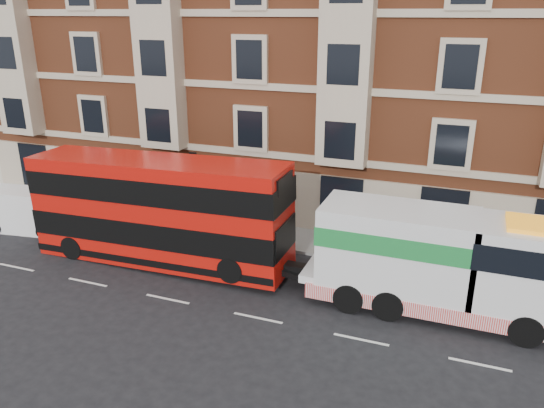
{
  "coord_description": "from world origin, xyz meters",
  "views": [
    {
      "loc": [
        6.77,
        -16.25,
        11.1
      ],
      "look_at": [
        -0.95,
        4.0,
        3.18
      ],
      "focal_mm": 35.0,
      "sensor_mm": 36.0,
      "label": 1
    }
  ],
  "objects_px": {
    "tow_truck": "(433,260)",
    "box_van": "(27,211)",
    "double_decker_bus": "(159,209)",
    "pedestrian": "(172,209)"
  },
  "relations": [
    {
      "from": "tow_truck",
      "to": "box_van",
      "type": "bearing_deg",
      "value": 177.97
    },
    {
      "from": "tow_truck",
      "to": "double_decker_bus",
      "type": "bearing_deg",
      "value": -180.0
    },
    {
      "from": "box_van",
      "to": "double_decker_bus",
      "type": "bearing_deg",
      "value": -13.08
    },
    {
      "from": "pedestrian",
      "to": "double_decker_bus",
      "type": "bearing_deg",
      "value": -27.07
    },
    {
      "from": "pedestrian",
      "to": "box_van",
      "type": "bearing_deg",
      "value": -116.79
    },
    {
      "from": "tow_truck",
      "to": "pedestrian",
      "type": "height_order",
      "value": "tow_truck"
    },
    {
      "from": "box_van",
      "to": "pedestrian",
      "type": "height_order",
      "value": "box_van"
    },
    {
      "from": "double_decker_bus",
      "to": "tow_truck",
      "type": "height_order",
      "value": "double_decker_bus"
    },
    {
      "from": "double_decker_bus",
      "to": "box_van",
      "type": "xyz_separation_m",
      "value": [
        -8.74,
        0.74,
        -1.51
      ]
    },
    {
      "from": "double_decker_bus",
      "to": "tow_truck",
      "type": "relative_size",
      "value": 1.25
    }
  ]
}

